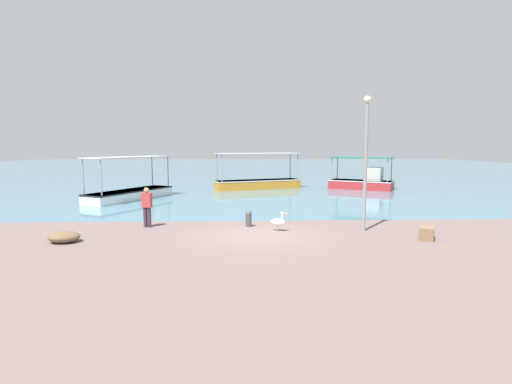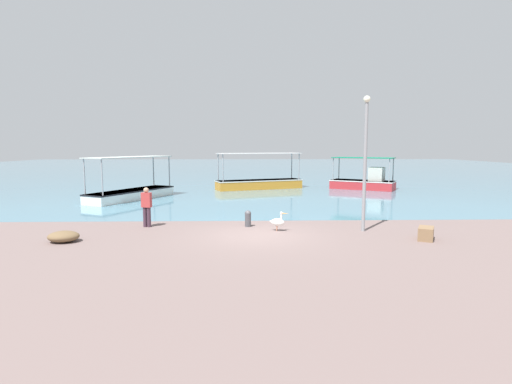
{
  "view_description": "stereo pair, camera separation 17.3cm",
  "coord_description": "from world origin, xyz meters",
  "views": [
    {
      "loc": [
        -0.66,
        -15.12,
        3.41
      ],
      "look_at": [
        0.08,
        4.49,
        1.17
      ],
      "focal_mm": 28.0,
      "sensor_mm": 36.0,
      "label": 1
    },
    {
      "loc": [
        -0.49,
        -15.12,
        3.41
      ],
      "look_at": [
        0.08,
        4.49,
        1.17
      ],
      "focal_mm": 28.0,
      "sensor_mm": 36.0,
      "label": 2
    }
  ],
  "objects": [
    {
      "name": "fishing_boat_near_left",
      "position": [
        9.13,
        16.42,
        0.64
      ],
      "size": [
        5.17,
        4.11,
        2.54
      ],
      "color": "#BC2C31",
      "rests_on": "harbor_water"
    },
    {
      "name": "harbor_water",
      "position": [
        0.0,
        48.0,
        0.0
      ],
      "size": [
        110.0,
        90.0,
        0.0
      ],
      "primitive_type": "cube",
      "color": "teal",
      "rests_on": "ground"
    },
    {
      "name": "lamp_post",
      "position": [
        4.31,
        0.63,
        3.05
      ],
      "size": [
        0.28,
        0.28,
        5.39
      ],
      "color": "gray",
      "rests_on": "ground"
    },
    {
      "name": "fisherman_standing",
      "position": [
        -4.65,
        1.74,
        0.91
      ],
      "size": [
        0.44,
        0.3,
        1.69
      ],
      "color": "#422B39",
      "rests_on": "ground"
    },
    {
      "name": "fishing_boat_far_right",
      "position": [
        -7.82,
        10.77,
        0.51
      ],
      "size": [
        4.55,
        6.66,
        2.76
      ],
      "color": "white",
      "rests_on": "harbor_water"
    },
    {
      "name": "ground",
      "position": [
        0.0,
        0.0,
        0.0
      ],
      "size": [
        120.0,
        120.0,
        0.0
      ],
      "primitive_type": "plane",
      "color": "#725F5B"
    },
    {
      "name": "fishing_boat_center",
      "position": [
        0.7,
        16.94,
        0.56
      ],
      "size": [
        7.16,
        3.9,
        2.89
      ],
      "color": "orange",
      "rests_on": "harbor_water"
    },
    {
      "name": "mooring_bollard",
      "position": [
        -0.35,
        1.67,
        0.38
      ],
      "size": [
        0.27,
        0.27,
        0.7
      ],
      "color": "#47474C",
      "rests_on": "ground"
    },
    {
      "name": "pelican",
      "position": [
        0.85,
        0.75,
        0.38
      ],
      "size": [
        0.78,
        0.46,
        0.8
      ],
      "color": "#E0997A",
      "rests_on": "ground"
    },
    {
      "name": "net_pile",
      "position": [
        -7.0,
        -0.89,
        0.2
      ],
      "size": [
        1.09,
        0.93,
        0.39
      ],
      "primitive_type": "ellipsoid",
      "color": "brown",
      "rests_on": "ground"
    },
    {
      "name": "cargo_crate",
      "position": [
        6.16,
        -0.96,
        0.24
      ],
      "size": [
        0.83,
        0.96,
        0.47
      ],
      "primitive_type": "cube",
      "rotation": [
        0.0,
        0.0,
        1.09
      ],
      "color": "olive",
      "rests_on": "ground"
    }
  ]
}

